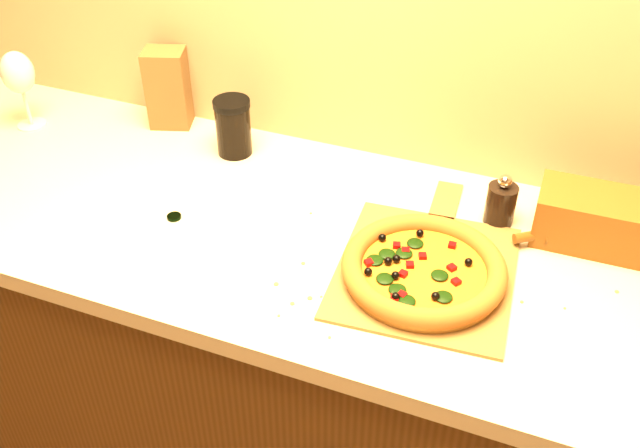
% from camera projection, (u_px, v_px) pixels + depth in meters
% --- Properties ---
extents(cabinet, '(2.80, 0.65, 0.86)m').
position_uv_depth(cabinet, '(326.00, 385.00, 1.73)').
color(cabinet, '#492C0F').
rests_on(cabinet, ground).
extents(countertop, '(2.84, 0.68, 0.04)m').
position_uv_depth(countertop, '(327.00, 241.00, 1.45)').
color(countertop, beige).
rests_on(countertop, cabinet).
extents(pizza_peel, '(0.35, 0.50, 0.01)m').
position_uv_depth(pizza_peel, '(427.00, 267.00, 1.35)').
color(pizza_peel, brown).
rests_on(pizza_peel, countertop).
extents(pizza, '(0.31, 0.31, 0.04)m').
position_uv_depth(pizza, '(424.00, 269.00, 1.31)').
color(pizza, '#B8702E').
rests_on(pizza, pizza_peel).
extents(bottle_cap, '(0.03, 0.03, 0.01)m').
position_uv_depth(bottle_cap, '(174.00, 217.00, 1.48)').
color(bottle_cap, black).
rests_on(bottle_cap, countertop).
extents(pepper_grinder, '(0.06, 0.06, 0.11)m').
position_uv_depth(pepper_grinder, '(501.00, 203.00, 1.44)').
color(pepper_grinder, black).
rests_on(pepper_grinder, countertop).
extents(rolling_pin, '(0.30, 0.22, 0.05)m').
position_uv_depth(rolling_pin, '(594.00, 226.00, 1.42)').
color(rolling_pin, '#5B300F').
rests_on(rolling_pin, countertop).
extents(bread_bag, '(0.39, 0.13, 0.11)m').
position_uv_depth(bread_bag, '(640.00, 228.00, 1.37)').
color(bread_bag, brown).
rests_on(bread_bag, countertop).
extents(wine_glass, '(0.08, 0.08, 0.20)m').
position_uv_depth(wine_glass, '(18.00, 74.00, 1.70)').
color(wine_glass, silver).
rests_on(wine_glass, countertop).
extents(paper_bag, '(0.12, 0.10, 0.19)m').
position_uv_depth(paper_bag, '(168.00, 88.00, 1.74)').
color(paper_bag, brown).
rests_on(paper_bag, countertop).
extents(dark_jar, '(0.09, 0.09, 0.14)m').
position_uv_depth(dark_jar, '(233.00, 127.00, 1.64)').
color(dark_jar, black).
rests_on(dark_jar, countertop).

